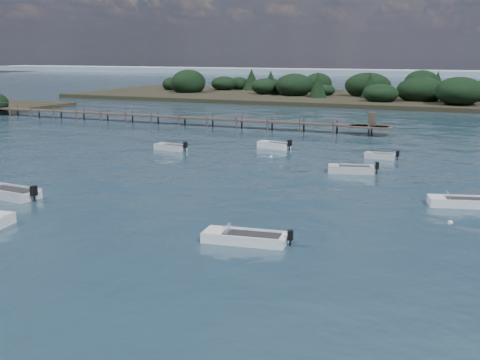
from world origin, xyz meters
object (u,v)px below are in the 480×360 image
at_px(tender_far_grey, 171,148).
at_px(jetty, 182,117).
at_px(dinghy_mid_white_a, 245,239).
at_px(dinghy_mid_grey, 7,194).
at_px(dinghy_extra_a, 351,171).
at_px(dinghy_mid_white_b, 463,204).
at_px(tender_far_white, 274,146).
at_px(tender_far_grey_b, 380,157).

bearing_deg(tender_far_grey, jetty, 116.41).
bearing_deg(tender_far_grey, dinghy_mid_white_a, -52.43).
relative_size(dinghy_mid_grey, dinghy_extra_a, 1.28).
relative_size(dinghy_mid_grey, tender_far_grey, 1.42).
xyz_separation_m(dinghy_mid_white_b, dinghy_mid_white_a, (-9.80, -12.57, -0.01)).
height_order(dinghy_mid_white_b, dinghy_extra_a, dinghy_extra_a).
height_order(dinghy_mid_grey, jetty, jetty).
distance_m(tender_far_white, tender_far_grey, 10.56).
xyz_separation_m(tender_far_grey_b, dinghy_extra_a, (-0.89, -7.61, 0.02)).
distance_m(tender_far_white, dinghy_mid_white_a, 31.30).
relative_size(tender_far_white, dinghy_extra_a, 0.92).
bearing_deg(dinghy_mid_white_b, jetty, 140.78).
xyz_separation_m(tender_far_white, dinghy_extra_a, (10.30, -9.38, -0.02)).
height_order(tender_far_white, tender_far_grey_b, tender_far_white).
height_order(tender_far_white, dinghy_mid_grey, dinghy_mid_grey).
bearing_deg(dinghy_mid_grey, jetty, 103.06).
bearing_deg(dinghy_extra_a, dinghy_mid_white_a, -91.73).
xyz_separation_m(tender_far_white, jetty, (-18.70, 13.98, 0.80)).
bearing_deg(tender_far_grey_b, dinghy_mid_grey, -128.64).
bearing_deg(dinghy_extra_a, jetty, 141.16).
distance_m(dinghy_mid_white_a, dinghy_extra_a, 20.40).
bearing_deg(dinghy_mid_grey, dinghy_extra_a, 42.52).
xyz_separation_m(tender_far_grey_b, tender_far_grey, (-20.32, -3.53, 0.01)).
xyz_separation_m(dinghy_mid_grey, tender_far_grey_b, (20.33, 25.44, -0.03)).
bearing_deg(jetty, tender_far_white, -36.77).
xyz_separation_m(tender_far_white, dinghy_mid_white_a, (9.69, -29.76, -0.04)).
bearing_deg(dinghy_mid_white_a, tender_far_grey_b, 86.93).
distance_m(tender_far_grey, jetty, 21.53).
relative_size(dinghy_mid_white_b, dinghy_extra_a, 1.13).
bearing_deg(dinghy_extra_a, dinghy_mid_grey, -137.48).
height_order(dinghy_mid_white_b, dinghy_mid_white_a, dinghy_mid_white_b).
bearing_deg(dinghy_mid_white_b, dinghy_mid_grey, -160.72).
xyz_separation_m(tender_far_grey, dinghy_extra_a, (19.43, -4.08, 0.00)).
bearing_deg(tender_far_grey_b, dinghy_mid_white_a, -93.07).
relative_size(dinghy_extra_a, jetty, 0.06).
relative_size(tender_far_white, tender_far_grey, 1.03).
bearing_deg(dinghy_extra_a, tender_far_grey_b, 83.34).
distance_m(dinghy_mid_grey, tender_far_grey_b, 32.57).
bearing_deg(dinghy_mid_white_a, tender_far_grey, 127.57).
distance_m(dinghy_extra_a, jetty, 37.24).
height_order(tender_far_grey, dinghy_extra_a, dinghy_extra_a).
distance_m(dinghy_mid_grey, jetty, 42.28).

